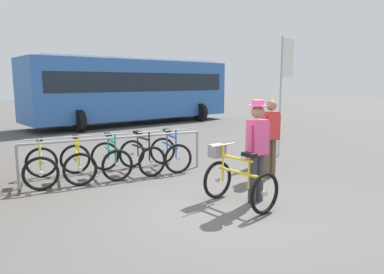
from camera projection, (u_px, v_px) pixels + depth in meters
The scene contains 12 objects.
ground_plane at pixel (225, 209), 5.74m from camera, with size 80.00×80.00×0.00m, color #514F4C.
bike_rack_rail at pixel (118, 145), 7.62m from camera, with size 3.90×0.38×0.88m.
racked_bike_lime at pixel (41, 166), 7.13m from camera, with size 0.86×1.22×0.98m.
racked_bike_yellow at pixel (77, 162), 7.45m from camera, with size 0.83×1.18×0.97m.
racked_bike_teal at pixel (111, 159), 7.78m from camera, with size 0.76×1.15×0.97m.
racked_bike_black at pixel (142, 156), 8.10m from camera, with size 0.69×1.11×0.97m.
racked_bike_blue at pixel (170, 153), 8.42m from camera, with size 0.81×1.19×0.97m.
featured_bicycle at pixel (236, 178), 5.93m from camera, with size 0.81×1.22×0.97m.
person_with_featured_bike at pixel (257, 147), 5.97m from camera, with size 0.53×0.32×1.72m.
pedestrian_with_backpack at pixel (270, 133), 7.60m from camera, with size 0.53×0.35×1.64m.
bus_distant at pixel (133, 88), 17.32m from camera, with size 10.24×4.25×3.08m.
banner_flag at pixel (285, 74), 9.58m from camera, with size 0.44×0.05×3.20m.
Camera 1 is at (-3.41, -4.35, 2.02)m, focal length 33.69 mm.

